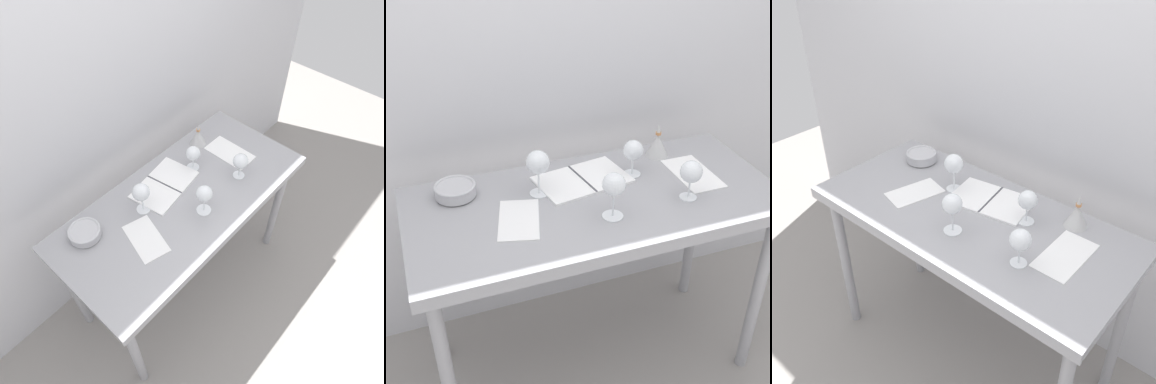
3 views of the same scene
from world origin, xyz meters
TOP-DOWN VIEW (x-y plane):
  - ground_plane at (0.00, 0.00)m, footprint 6.00×6.00m
  - back_wall at (0.00, 0.49)m, footprint 3.80×0.04m
  - steel_counter at (0.00, -0.01)m, footprint 1.40×0.65m
  - wine_glass_far_right at (0.20, 0.10)m, footprint 0.08×0.08m
  - wine_glass_near_right at (0.33, -0.12)m, footprint 0.08×0.08m
  - wine_glass_far_left at (-0.19, 0.09)m, footprint 0.09×0.09m
  - wine_glass_near_center at (0.01, -0.14)m, footprint 0.08×0.08m
  - open_notebook at (0.00, 0.13)m, footprint 0.39×0.28m
  - tasting_sheet_upper at (-0.30, -0.04)m, footprint 0.20×0.27m
  - tasting_sheet_lower at (0.44, 0.02)m, footprint 0.15×0.27m
  - tasting_bowl at (-0.49, 0.18)m, footprint 0.16×0.16m
  - decanter_funnel at (0.37, 0.22)m, footprint 0.10×0.10m

SIDE VIEW (x-z plane):
  - ground_plane at x=0.00m, z-range 0.00..0.00m
  - steel_counter at x=0.00m, z-range 0.34..1.24m
  - tasting_sheet_upper at x=-0.30m, z-range 0.90..0.90m
  - tasting_sheet_lower at x=0.44m, z-range 0.90..0.90m
  - open_notebook at x=0.00m, z-range 0.90..0.91m
  - tasting_bowl at x=-0.49m, z-range 0.90..0.96m
  - decanter_funnel at x=0.37m, z-range 0.88..1.02m
  - wine_glass_far_right at x=0.20m, z-range 0.93..1.08m
  - wine_glass_near_right at x=0.33m, z-range 0.93..1.08m
  - wine_glass_near_center at x=0.01m, z-range 0.94..1.11m
  - wine_glass_far_left at x=-0.19m, z-range 0.94..1.12m
  - back_wall at x=0.00m, z-range 0.00..2.60m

